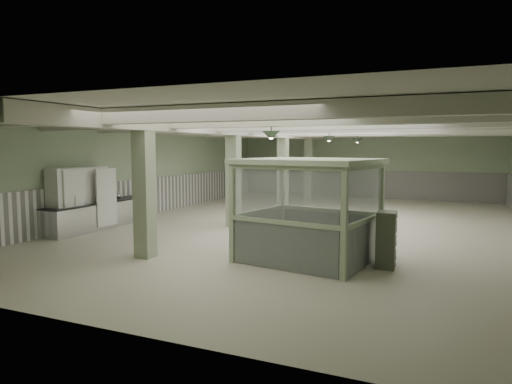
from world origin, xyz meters
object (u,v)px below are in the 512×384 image
at_px(walkin_cooler, 80,201).
at_px(guard_booth, 308,191).
at_px(filing_cabinet, 386,240).
at_px(prep_counter, 103,214).

height_order(walkin_cooler, guard_booth, guard_booth).
bearing_deg(filing_cabinet, walkin_cooler, 174.07).
relative_size(prep_counter, filing_cabinet, 3.65).
bearing_deg(guard_booth, filing_cabinet, 11.24).
distance_m(prep_counter, filing_cabinet, 9.86).
bearing_deg(walkin_cooler, prep_counter, 85.05).
distance_m(walkin_cooler, filing_cabinet, 9.84).
bearing_deg(filing_cabinet, prep_counter, 168.43).
bearing_deg(filing_cabinet, guard_booth, 179.08).
height_order(guard_booth, filing_cabinet, guard_booth).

